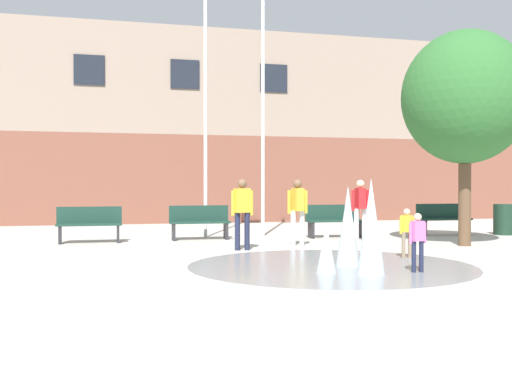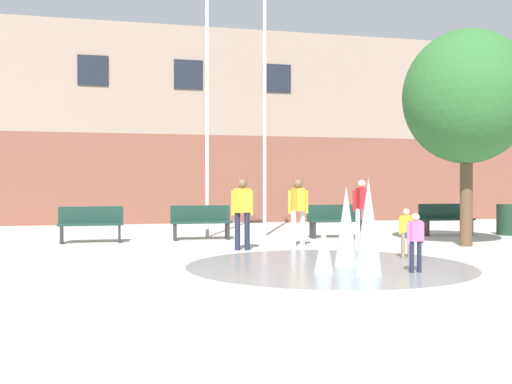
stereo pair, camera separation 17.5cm
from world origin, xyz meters
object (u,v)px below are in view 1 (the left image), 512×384
at_px(adult_near_bench, 242,208).
at_px(flagpole_right, 264,90).
at_px(adult_watching, 360,205).
at_px(park_bench_under_left_flagpole, 89,224).
at_px(street_tree_near_building, 465,98).
at_px(child_with_pink_shirt, 407,229).
at_px(park_bench_center, 200,222).
at_px(park_bench_under_right_flagpole, 334,220).
at_px(trash_can, 503,219).
at_px(adult_in_red, 298,207).
at_px(child_in_fountain, 418,238).
at_px(flagpole_left, 206,81).
at_px(park_bench_far_right, 443,219).

bearing_deg(adult_near_bench, flagpole_right, -128.25).
bearing_deg(adult_near_bench, adult_watching, -173.82).
xyz_separation_m(park_bench_under_left_flagpole, street_tree_near_building, (8.74, -2.92, 3.06)).
relative_size(park_bench_under_left_flagpole, child_with_pink_shirt, 1.62).
xyz_separation_m(adult_near_bench, flagpole_right, (1.44, 3.53, 3.25)).
relative_size(park_bench_center, park_bench_under_right_flagpole, 1.00).
height_order(park_bench_under_left_flagpole, park_bench_under_right_flagpole, same).
distance_m(adult_watching, trash_can, 4.95).
bearing_deg(flagpole_right, park_bench_center, -159.48).
bearing_deg(adult_near_bench, park_bench_center, -95.33).
height_order(park_bench_center, flagpole_right, flagpole_right).
bearing_deg(park_bench_center, adult_near_bench, -79.27).
relative_size(adult_in_red, trash_can, 1.77).
height_order(flagpole_right, street_tree_near_building, flagpole_right).
distance_m(park_bench_under_left_flagpole, trash_can, 11.71).
bearing_deg(child_in_fountain, trash_can, -146.41).
bearing_deg(child_in_fountain, child_with_pink_shirt, -124.38).
bearing_deg(adult_watching, child_with_pink_shirt, -5.22).
bearing_deg(street_tree_near_building, flagpole_right, 135.58).
distance_m(park_bench_under_right_flagpole, adult_in_red, 2.70).
height_order(park_bench_center, child_with_pink_shirt, child_with_pink_shirt).
height_order(child_with_pink_shirt, flagpole_right, flagpole_right).
height_order(adult_in_red, flagpole_left, flagpole_left).
bearing_deg(flagpole_left, adult_near_bench, -86.41).
bearing_deg(park_bench_center, child_in_fountain, -69.20).
bearing_deg(park_bench_under_right_flagpole, street_tree_near_building, -52.85).
bearing_deg(adult_watching, adult_near_bench, -63.05).
bearing_deg(park_bench_center, flagpole_left, 67.31).
bearing_deg(flagpole_right, park_bench_under_left_flagpole, -168.80).
height_order(adult_in_red, street_tree_near_building, street_tree_near_building).
xyz_separation_m(adult_in_red, child_with_pink_shirt, (1.37, -2.77, -0.35)).
distance_m(park_bench_under_right_flagpole, child_with_pink_shirt, 4.81).
height_order(flagpole_left, flagpole_right, flagpole_left).
relative_size(park_bench_center, child_with_pink_shirt, 1.62).
bearing_deg(trash_can, flagpole_right, 169.11).
bearing_deg(adult_near_bench, park_bench_under_left_flagpole, -53.63).
xyz_separation_m(child_in_fountain, child_with_pink_shirt, (0.77, 1.80, 0.00)).
xyz_separation_m(adult_in_red, flagpole_right, (-0.03, 3.00, 3.25)).
relative_size(flagpole_left, street_tree_near_building, 1.60).
bearing_deg(flagpole_right, child_in_fountain, -85.27).
bearing_deg(adult_in_red, child_with_pink_shirt, 19.04).
xyz_separation_m(park_bench_under_left_flagpole, child_with_pink_shirt, (6.19, -4.82, 0.10)).
distance_m(park_bench_far_right, child_with_pink_shirt, 6.11).
height_order(park_bench_far_right, child_with_pink_shirt, child_with_pink_shirt).
distance_m(park_bench_center, trash_can, 8.90).
xyz_separation_m(adult_watching, street_tree_near_building, (1.91, -1.76, 2.61)).
bearing_deg(trash_can, child_in_fountain, -135.17).
relative_size(park_bench_under_left_flagpole, adult_near_bench, 1.01).
relative_size(park_bench_far_right, flagpole_left, 0.19).
bearing_deg(trash_can, park_bench_under_left_flagpole, 178.14).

